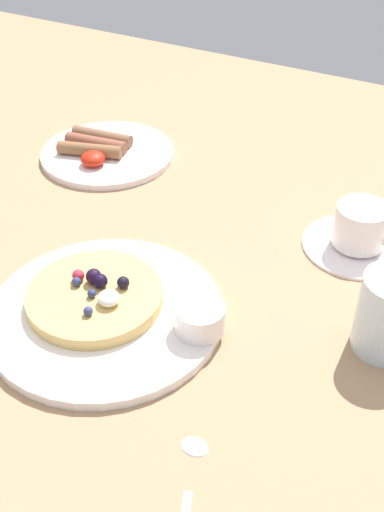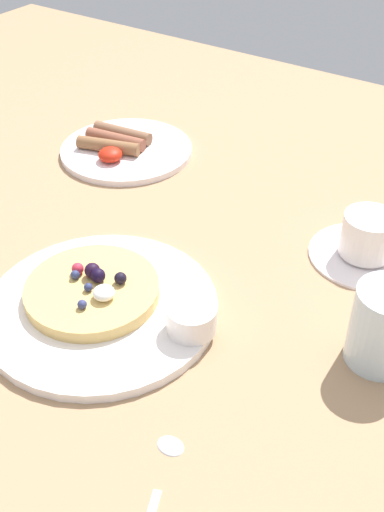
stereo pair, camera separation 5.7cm
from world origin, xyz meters
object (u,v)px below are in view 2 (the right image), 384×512
at_px(breakfast_plate, 127,150).
at_px(coffee_saucer, 364,254).
at_px(coffee_cup, 370,235).
at_px(water_glass, 384,327).
at_px(syrup_ramekin, 192,318).
at_px(teaspoon, 161,478).
at_px(pancake_plate, 101,308).

bearing_deg(breakfast_plate, coffee_saucer, -6.00).
distance_m(coffee_saucer, coffee_cup, 0.03).
relative_size(breakfast_plate, water_glass, 2.34).
height_order(syrup_ramekin, coffee_cup, coffee_cup).
height_order(coffee_cup, water_glass, water_glass).
height_order(breakfast_plate, teaspoon, breakfast_plate).
height_order(breakfast_plate, coffee_cup, coffee_cup).
relative_size(pancake_plate, breakfast_plate, 1.26).
bearing_deg(pancake_plate, water_glass, 20.62).
bearing_deg(syrup_ramekin, pancake_plate, -167.41).
xyz_separation_m(pancake_plate, coffee_cup, (0.22, 0.28, 0.03)).
height_order(pancake_plate, water_glass, water_glass).
distance_m(coffee_cup, water_glass, 0.18).
xyz_separation_m(teaspoon, water_glass, (0.11, 0.26, 0.05)).
height_order(syrup_ramekin, teaspoon, syrup_ramekin).
bearing_deg(pancake_plate, syrup_ramekin, 12.59).
bearing_deg(coffee_cup, syrup_ramekin, -113.27).
distance_m(coffee_cup, teaspoon, 0.43).
distance_m(syrup_ramekin, coffee_saucer, 0.28).
bearing_deg(teaspoon, breakfast_plate, 131.62).
bearing_deg(teaspoon, pancake_plate, 143.50).
xyz_separation_m(pancake_plate, teaspoon, (0.19, -0.14, -0.00)).
height_order(breakfast_plate, water_glass, water_glass).
relative_size(pancake_plate, teaspoon, 1.90).
distance_m(pancake_plate, coffee_cup, 0.36).
xyz_separation_m(breakfast_plate, coffee_cup, (0.45, -0.05, 0.03)).
distance_m(syrup_ramekin, coffee_cup, 0.28).
bearing_deg(water_glass, coffee_cup, 115.60).
bearing_deg(syrup_ramekin, water_glass, 25.12).
bearing_deg(syrup_ramekin, coffee_cup, 66.73).
xyz_separation_m(syrup_ramekin, coffee_cup, (0.11, 0.26, 0.01)).
distance_m(breakfast_plate, water_glass, 0.57).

